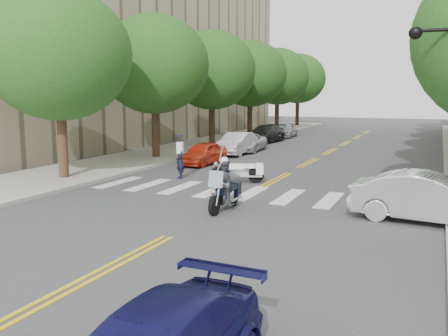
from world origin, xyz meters
The scene contains 18 objects.
ground centered at (0.00, 0.00, 0.00)m, with size 140.00×140.00×0.00m, color #38383A.
sidewalk_left centered at (-9.50, 22.00, 0.07)m, with size 5.00×60.00×0.15m, color #9E9991.
building_left centered at (-26.00, 26.00, 12.00)m, with size 26.00×44.00×24.00m, color tan.
tree_l_0 centered at (-8.80, 6.00, 5.55)m, with size 6.40×6.40×8.45m.
tree_l_1 centered at (-8.80, 14.00, 5.55)m, with size 6.40×6.40×8.45m.
tree_l_2 centered at (-8.80, 22.00, 5.55)m, with size 6.40×6.40×8.45m.
tree_l_3 centered at (-8.80, 30.00, 5.55)m, with size 6.40×6.40×8.45m.
tree_l_4 centered at (-8.80, 38.00, 5.55)m, with size 6.40×6.40×8.45m.
tree_l_5 centered at (-8.80, 46.00, 5.55)m, with size 6.40×6.40×8.45m.
motorcycle_police centered at (0.16, 3.59, 0.81)m, with size 0.75×2.23×1.82m.
motorcycle_parked centered at (-1.18, 8.56, 0.54)m, with size 2.28×1.22×1.55m.
officer_standing centered at (-4.20, 8.50, 0.81)m, with size 0.59×0.39×1.62m, color black.
convertible centered at (6.50, 4.50, 0.76)m, with size 1.61×4.62×1.52m, color silver.
parked_car_a centered at (-5.20, 13.00, 0.62)m, with size 1.47×3.66×1.25m, color red.
parked_car_b centered at (-5.20, 18.00, 0.70)m, with size 1.48×4.25×1.40m, color #BCBCBC.
parked_car_c centered at (-5.20, 19.79, 0.59)m, with size 1.95×4.22×1.17m, color #B5B7BD.
parked_car_d centered at (-6.04, 26.14, 0.69)m, with size 1.93×4.74×1.38m, color black.
parked_car_e centered at (-5.87, 31.36, 0.68)m, with size 1.61×3.99×1.36m, color #9A9BA0.
Camera 1 is at (6.66, -11.54, 3.92)m, focal length 40.00 mm.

